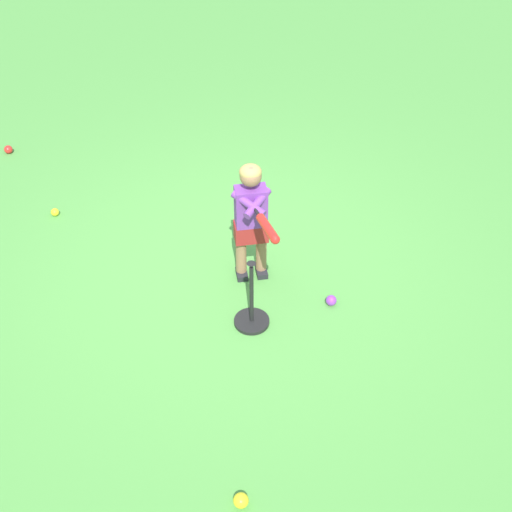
# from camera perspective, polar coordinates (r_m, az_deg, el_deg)

# --- Properties ---
(ground_plane) EXTENTS (40.00, 40.00, 0.00)m
(ground_plane) POSITION_cam_1_polar(r_m,az_deg,el_deg) (5.80, -1.92, -0.84)
(ground_plane) COLOR #519942
(child_batter) EXTENTS (0.33, 0.76, 1.08)m
(child_batter) POSITION_cam_1_polar(r_m,az_deg,el_deg) (5.29, -0.36, 3.53)
(child_batter) COLOR #232328
(child_batter) RESTS_ON ground
(play_ball_far_left) EXTENTS (0.10, 0.10, 0.10)m
(play_ball_far_left) POSITION_cam_1_polar(r_m,az_deg,el_deg) (4.34, -1.29, -20.07)
(play_ball_far_left) COLOR yellow
(play_ball_far_left) RESTS_ON ground
(play_ball_far_right) EXTENTS (0.08, 0.08, 0.08)m
(play_ball_far_right) POSITION_cam_1_polar(r_m,az_deg,el_deg) (6.62, -16.73, 3.59)
(play_ball_far_right) COLOR yellow
(play_ball_far_right) RESTS_ON ground
(play_ball_by_bucket) EXTENTS (0.09, 0.09, 0.09)m
(play_ball_by_bucket) POSITION_cam_1_polar(r_m,az_deg,el_deg) (7.73, -20.31, 8.49)
(play_ball_by_bucket) COLOR red
(play_ball_by_bucket) RESTS_ON ground
(play_ball_center_lawn) EXTENTS (0.09, 0.09, 0.09)m
(play_ball_center_lawn) POSITION_cam_1_polar(r_m,az_deg,el_deg) (5.46, 6.41, -3.77)
(play_ball_center_lawn) COLOR purple
(play_ball_center_lawn) RESTS_ON ground
(batting_tee) EXTENTS (0.28, 0.28, 0.62)m
(batting_tee) POSITION_cam_1_polar(r_m,az_deg,el_deg) (5.23, -0.37, -4.89)
(batting_tee) COLOR black
(batting_tee) RESTS_ON ground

